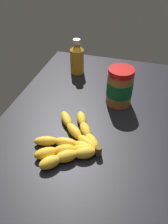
% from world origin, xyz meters
% --- Properties ---
extents(ground_plane, '(0.94, 0.57, 0.04)m').
position_xyz_m(ground_plane, '(0.00, 0.00, -0.02)').
color(ground_plane, black).
extents(banana_bunch, '(0.27, 0.21, 0.03)m').
position_xyz_m(banana_bunch, '(-0.15, 0.00, 0.02)').
color(banana_bunch, gold).
rests_on(banana_bunch, ground_plane).
extents(peanut_butter_jar, '(0.09, 0.09, 0.14)m').
position_xyz_m(peanut_butter_jar, '(0.11, -0.10, 0.07)').
color(peanut_butter_jar, '#9E602D').
rests_on(peanut_butter_jar, ground_plane).
extents(honey_bottle, '(0.06, 0.06, 0.15)m').
position_xyz_m(honey_bottle, '(0.28, 0.12, 0.07)').
color(honey_bottle, orange).
rests_on(honey_bottle, ground_plane).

